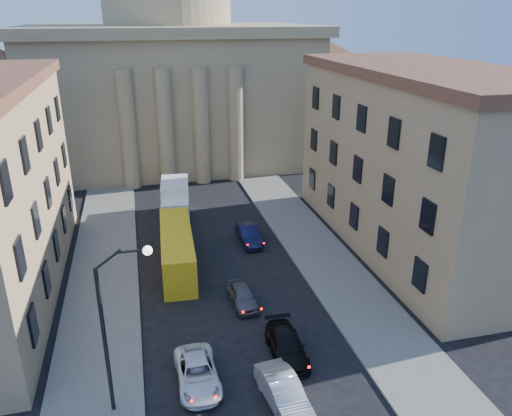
{
  "coord_description": "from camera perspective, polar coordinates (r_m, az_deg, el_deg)",
  "views": [
    {
      "loc": [
        -5.26,
        -12.49,
        18.46
      ],
      "look_at": [
        1.63,
        15.58,
        7.1
      ],
      "focal_mm": 35.0,
      "sensor_mm": 36.0,
      "label": 1
    }
  ],
  "objects": [
    {
      "name": "city_bus",
      "position": [
        38.94,
        -9.02,
        -4.55
      ],
      "size": [
        2.88,
        10.38,
        2.9
      ],
      "rotation": [
        0.0,
        0.0,
        -0.05
      ],
      "color": "gold",
      "rests_on": "ground"
    },
    {
      "name": "street_lamp",
      "position": [
        24.43,
        -15.91,
        -12.12
      ],
      "size": [
        2.62,
        0.44,
        8.83
      ],
      "color": "black",
      "rests_on": "ground"
    },
    {
      "name": "church",
      "position": [
        68.48,
        -9.69,
        15.66
      ],
      "size": [
        68.02,
        28.76,
        36.6
      ],
      "color": "#8C7C56",
      "rests_on": "ground"
    },
    {
      "name": "sidewalk_right",
      "position": [
        38.18,
        9.26,
        -7.64
      ],
      "size": [
        5.0,
        60.0,
        0.15
      ],
      "primitive_type": "cube",
      "color": "#5C5954",
      "rests_on": "ground"
    },
    {
      "name": "sidewalk_left",
      "position": [
        35.76,
        -17.24,
        -10.57
      ],
      "size": [
        5.0,
        60.0,
        0.15
      ],
      "primitive_type": "cube",
      "color": "#5C5954",
      "rests_on": "ground"
    },
    {
      "name": "car_right_near",
      "position": [
        26.59,
        3.18,
        -20.35
      ],
      "size": [
        2.12,
        4.7,
        1.5
      ],
      "primitive_type": "imported",
      "rotation": [
        0.0,
        0.0,
        0.12
      ],
      "color": "#939499",
      "rests_on": "ground"
    },
    {
      "name": "car_right_distant",
      "position": [
        42.72,
        -0.82,
        -3.05
      ],
      "size": [
        1.58,
        4.47,
        1.47
      ],
      "primitive_type": "imported",
      "rotation": [
        0.0,
        0.0,
        -0.0
      ],
      "color": "black",
      "rests_on": "ground"
    },
    {
      "name": "car_left_mid",
      "position": [
        28.01,
        -6.72,
        -18.22
      ],
      "size": [
        2.19,
        4.67,
        1.29
      ],
      "primitive_type": "imported",
      "rotation": [
        0.0,
        0.0,
        0.01
      ],
      "color": "white",
      "rests_on": "ground"
    },
    {
      "name": "building_right",
      "position": [
        42.51,
        18.44,
        5.3
      ],
      "size": [
        11.6,
        26.6,
        14.7
      ],
      "color": "tan",
      "rests_on": "ground"
    },
    {
      "name": "car_right_mid",
      "position": [
        29.66,
        3.5,
        -15.45
      ],
      "size": [
        2.06,
        4.68,
        1.34
      ],
      "primitive_type": "imported",
      "rotation": [
        0.0,
        0.0,
        -0.04
      ],
      "color": "black",
      "rests_on": "ground"
    },
    {
      "name": "box_truck",
      "position": [
        47.9,
        -9.2,
        0.64
      ],
      "size": [
        3.11,
        6.58,
        3.5
      ],
      "rotation": [
        0.0,
        0.0,
        -0.1
      ],
      "color": "silver",
      "rests_on": "ground"
    },
    {
      "name": "car_right_far",
      "position": [
        34.13,
        -1.55,
        -10.0
      ],
      "size": [
        1.75,
        3.93,
        1.31
      ],
      "primitive_type": "imported",
      "rotation": [
        0.0,
        0.0,
        0.05
      ],
      "color": "#4D4E52",
      "rests_on": "ground"
    }
  ]
}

